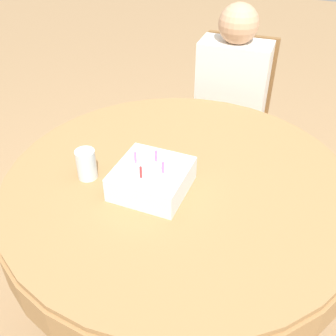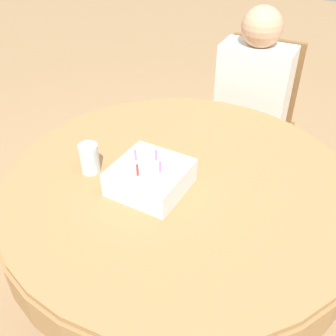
# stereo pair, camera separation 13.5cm
# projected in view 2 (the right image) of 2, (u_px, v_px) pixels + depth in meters

# --- Properties ---
(ground_plane) EXTENTS (12.00, 12.00, 0.00)m
(ground_plane) POSITION_uv_depth(u_px,v_px,m) (177.00, 302.00, 1.83)
(ground_plane) COLOR #A37F56
(dining_table) EXTENTS (1.27, 1.27, 0.73)m
(dining_table) POSITION_uv_depth(u_px,v_px,m) (179.00, 197.00, 1.44)
(dining_table) COLOR #9E7547
(dining_table) RESTS_ON ground_plane
(chair) EXTENTS (0.45, 0.45, 0.91)m
(chair) POSITION_uv_depth(u_px,v_px,m) (252.00, 118.00, 2.24)
(chair) COLOR brown
(chair) RESTS_ON ground_plane
(person) EXTENTS (0.37, 0.30, 1.12)m
(person) POSITION_uv_depth(u_px,v_px,m) (251.00, 96.00, 2.06)
(person) COLOR tan
(person) RESTS_ON ground_plane
(birthday_cake) EXTENTS (0.24, 0.24, 0.13)m
(birthday_cake) POSITION_uv_depth(u_px,v_px,m) (150.00, 177.00, 1.33)
(birthday_cake) COLOR white
(birthday_cake) RESTS_ON dining_table
(drinking_glass) EXTENTS (0.07, 0.07, 0.11)m
(drinking_glass) POSITION_uv_depth(u_px,v_px,m) (89.00, 158.00, 1.40)
(drinking_glass) COLOR silver
(drinking_glass) RESTS_ON dining_table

